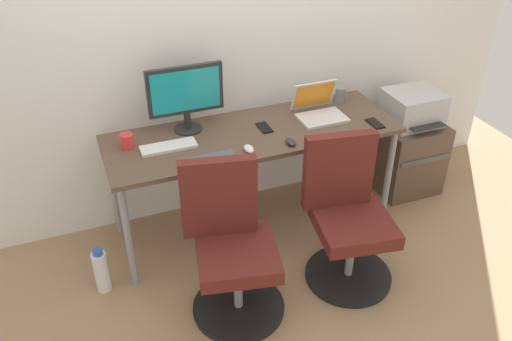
% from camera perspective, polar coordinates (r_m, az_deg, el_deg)
% --- Properties ---
extents(ground_plane, '(5.28, 5.28, 0.00)m').
position_cam_1_polar(ground_plane, '(3.86, -0.27, -5.77)').
color(ground_plane, '#9E7A56').
extents(back_wall, '(4.40, 0.04, 2.60)m').
position_cam_1_polar(back_wall, '(3.57, -2.71, 14.69)').
color(back_wall, white).
rests_on(back_wall, ground).
extents(desk, '(1.89, 0.64, 0.76)m').
position_cam_1_polar(desk, '(3.48, -0.30, 3.18)').
color(desk, brown).
rests_on(desk, ground).
extents(office_chair_left, '(0.54, 0.54, 0.94)m').
position_cam_1_polar(office_chair_left, '(3.03, -2.62, -8.22)').
color(office_chair_left, black).
rests_on(office_chair_left, ground).
extents(office_chair_right, '(0.54, 0.54, 0.94)m').
position_cam_1_polar(office_chair_right, '(3.28, 9.66, -5.04)').
color(office_chair_right, black).
rests_on(office_chair_right, ground).
extents(side_cabinet, '(0.46, 0.49, 0.55)m').
position_cam_1_polar(side_cabinet, '(4.29, 15.43, 1.69)').
color(side_cabinet, brown).
rests_on(side_cabinet, ground).
extents(printer, '(0.38, 0.40, 0.24)m').
position_cam_1_polar(printer, '(4.11, 16.24, 6.41)').
color(printer, '#B7B7B7').
rests_on(printer, side_cabinet).
extents(water_bottle_on_floor, '(0.09, 0.09, 0.31)m').
position_cam_1_polar(water_bottle_on_floor, '(3.42, -16.06, -10.19)').
color(water_bottle_on_floor, white).
rests_on(water_bottle_on_floor, ground).
extents(desktop_monitor, '(0.48, 0.18, 0.43)m').
position_cam_1_polar(desktop_monitor, '(3.38, -7.48, 8.04)').
color(desktop_monitor, '#262626').
rests_on(desktop_monitor, desk).
extents(open_laptop, '(0.31, 0.29, 0.22)m').
position_cam_1_polar(open_laptop, '(3.64, 6.66, 6.56)').
color(open_laptop, silver).
rests_on(open_laptop, desk).
extents(keyboard_by_monitor, '(0.34, 0.12, 0.02)m').
position_cam_1_polar(keyboard_by_monitor, '(3.14, -5.19, 1.10)').
color(keyboard_by_monitor, '#515156').
rests_on(keyboard_by_monitor, desk).
extents(keyboard_by_laptop, '(0.34, 0.12, 0.02)m').
position_cam_1_polar(keyboard_by_laptop, '(3.30, -9.25, 2.50)').
color(keyboard_by_laptop, silver).
rests_on(keyboard_by_laptop, desk).
extents(mouse_by_monitor, '(0.06, 0.10, 0.03)m').
position_cam_1_polar(mouse_by_monitor, '(3.23, -0.77, 2.32)').
color(mouse_by_monitor, silver).
rests_on(mouse_by_monitor, desk).
extents(mouse_by_laptop, '(0.06, 0.10, 0.03)m').
position_cam_1_polar(mouse_by_laptop, '(3.30, 3.70, 3.05)').
color(mouse_by_laptop, '#2D2D2D').
rests_on(mouse_by_laptop, desk).
extents(coffee_mug, '(0.08, 0.08, 0.09)m').
position_cam_1_polar(coffee_mug, '(3.34, -13.51, 3.04)').
color(coffee_mug, red).
rests_on(coffee_mug, desk).
extents(pen_cup, '(0.07, 0.07, 0.10)m').
position_cam_1_polar(pen_cup, '(3.86, 8.91, 7.93)').
color(pen_cup, slate).
rests_on(pen_cup, desk).
extents(phone_near_monitor, '(0.07, 0.14, 0.01)m').
position_cam_1_polar(phone_near_monitor, '(3.48, 0.90, 4.57)').
color(phone_near_monitor, black).
rests_on(phone_near_monitor, desk).
extents(phone_near_laptop, '(0.07, 0.14, 0.01)m').
position_cam_1_polar(phone_near_laptop, '(3.62, 12.50, 4.89)').
color(phone_near_laptop, black).
rests_on(phone_near_laptop, desk).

